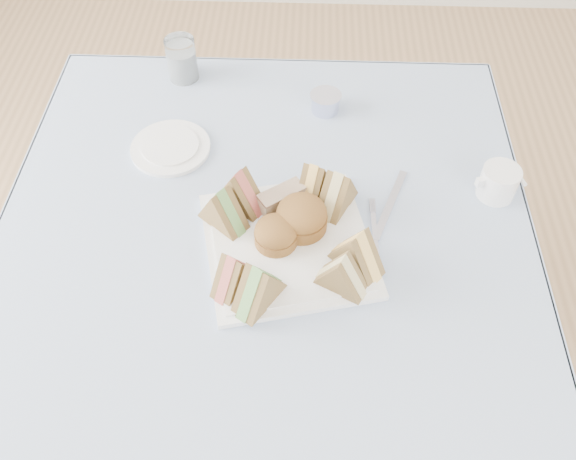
{
  "coord_description": "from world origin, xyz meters",
  "views": [
    {
      "loc": [
        0.07,
        -0.73,
        1.65
      ],
      "look_at": [
        0.05,
        -0.06,
        0.8
      ],
      "focal_mm": 38.0,
      "sensor_mm": 36.0,
      "label": 1
    }
  ],
  "objects_px": {
    "water_glass": "(182,59)",
    "creamer_jug": "(499,182)",
    "table": "(270,321)",
    "serving_plate": "(288,245)"
  },
  "relations": [
    {
      "from": "water_glass",
      "to": "serving_plate",
      "type": "bearing_deg",
      "value": -61.86
    },
    {
      "from": "water_glass",
      "to": "creamer_jug",
      "type": "bearing_deg",
      "value": -27.32
    },
    {
      "from": "water_glass",
      "to": "table",
      "type": "bearing_deg",
      "value": -63.49
    },
    {
      "from": "water_glass",
      "to": "creamer_jug",
      "type": "xyz_separation_m",
      "value": [
        0.67,
        -0.34,
        -0.02
      ]
    },
    {
      "from": "water_glass",
      "to": "creamer_jug",
      "type": "distance_m",
      "value": 0.75
    },
    {
      "from": "table",
      "to": "creamer_jug",
      "type": "height_order",
      "value": "creamer_jug"
    },
    {
      "from": "water_glass",
      "to": "creamer_jug",
      "type": "relative_size",
      "value": 1.36
    },
    {
      "from": "serving_plate",
      "to": "water_glass",
      "type": "height_order",
      "value": "water_glass"
    },
    {
      "from": "table",
      "to": "creamer_jug",
      "type": "relative_size",
      "value": 12.13
    },
    {
      "from": "table",
      "to": "water_glass",
      "type": "distance_m",
      "value": 0.65
    }
  ]
}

